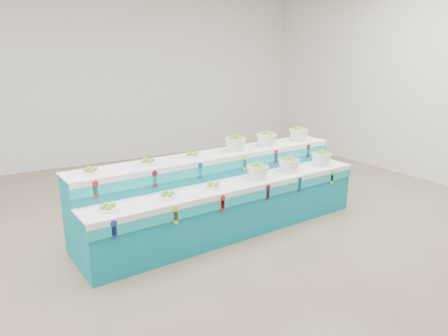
# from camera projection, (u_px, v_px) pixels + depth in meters

# --- Properties ---
(ground) EXTENTS (10.00, 10.00, 0.00)m
(ground) POSITION_uv_depth(u_px,v_px,m) (212.00, 246.00, 5.19)
(ground) COLOR brown
(ground) RESTS_ON ground
(back_wall) EXTENTS (10.00, 0.00, 10.00)m
(back_wall) POSITION_uv_depth(u_px,v_px,m) (99.00, 73.00, 8.81)
(back_wall) COLOR silver
(back_wall) RESTS_ON ground
(display_stand) EXTENTS (4.17, 1.37, 1.02)m
(display_stand) POSITION_uv_depth(u_px,v_px,m) (224.00, 193.00, 5.63)
(display_stand) COLOR #0B8699
(display_stand) RESTS_ON ground
(plate_lower_left) EXTENTS (0.25, 0.25, 0.09)m
(plate_lower_left) POSITION_uv_depth(u_px,v_px,m) (108.00, 207.00, 4.40)
(plate_lower_left) COLOR white
(plate_lower_left) RESTS_ON display_stand
(plate_lower_mid) EXTENTS (0.25, 0.25, 0.09)m
(plate_lower_mid) POSITION_uv_depth(u_px,v_px,m) (167.00, 194.00, 4.81)
(plate_lower_mid) COLOR white
(plate_lower_mid) RESTS_ON display_stand
(plate_lower_right) EXTENTS (0.25, 0.25, 0.09)m
(plate_lower_right) POSITION_uv_depth(u_px,v_px,m) (213.00, 185.00, 5.17)
(plate_lower_right) COLOR white
(plate_lower_right) RESTS_ON display_stand
(basket_lower_left) EXTENTS (0.33, 0.33, 0.22)m
(basket_lower_left) POSITION_uv_depth(u_px,v_px,m) (258.00, 171.00, 5.56)
(basket_lower_left) COLOR silver
(basket_lower_left) RESTS_ON display_stand
(basket_lower_mid) EXTENTS (0.33, 0.33, 0.22)m
(basket_lower_mid) POSITION_uv_depth(u_px,v_px,m) (289.00, 164.00, 5.88)
(basket_lower_mid) COLOR silver
(basket_lower_mid) RESTS_ON display_stand
(basket_lower_right) EXTENTS (0.33, 0.33, 0.22)m
(basket_lower_right) POSITION_uv_depth(u_px,v_px,m) (321.00, 158.00, 6.26)
(basket_lower_right) COLOR silver
(basket_lower_right) RESTS_ON display_stand
(plate_upper_left) EXTENTS (0.25, 0.25, 0.09)m
(plate_upper_left) POSITION_uv_depth(u_px,v_px,m) (90.00, 170.00, 4.73)
(plate_upper_left) COLOR white
(plate_upper_left) RESTS_ON display_stand
(plate_upper_mid) EXTENTS (0.25, 0.25, 0.09)m
(plate_upper_mid) POSITION_uv_depth(u_px,v_px,m) (148.00, 161.00, 5.13)
(plate_upper_mid) COLOR white
(plate_upper_mid) RESTS_ON display_stand
(plate_upper_right) EXTENTS (0.25, 0.25, 0.09)m
(plate_upper_right) POSITION_uv_depth(u_px,v_px,m) (192.00, 154.00, 5.49)
(plate_upper_right) COLOR white
(plate_upper_right) RESTS_ON display_stand
(basket_upper_left) EXTENTS (0.33, 0.33, 0.22)m
(basket_upper_left) POSITION_uv_depth(u_px,v_px,m) (236.00, 143.00, 5.88)
(basket_upper_left) COLOR silver
(basket_upper_left) RESTS_ON display_stand
(basket_upper_mid) EXTENTS (0.33, 0.33, 0.22)m
(basket_upper_mid) POSITION_uv_depth(u_px,v_px,m) (267.00, 138.00, 6.21)
(basket_upper_mid) COLOR silver
(basket_upper_mid) RESTS_ON display_stand
(basket_upper_right) EXTENTS (0.33, 0.33, 0.22)m
(basket_upper_right) POSITION_uv_depth(u_px,v_px,m) (298.00, 134.00, 6.58)
(basket_upper_right) COLOR silver
(basket_upper_right) RESTS_ON display_stand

